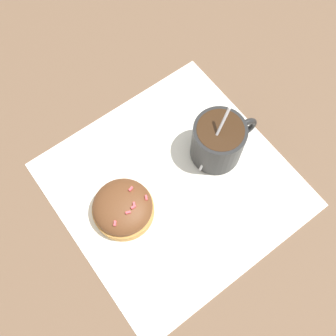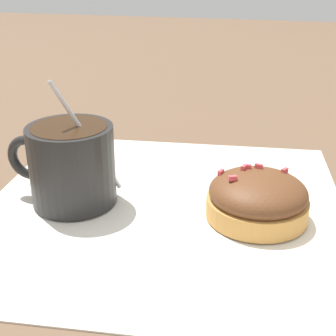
% 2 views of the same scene
% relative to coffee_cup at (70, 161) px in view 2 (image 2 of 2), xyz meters
% --- Properties ---
extents(ground_plane, '(3.00, 3.00, 0.00)m').
position_rel_coffee_cup_xyz_m(ground_plane, '(-0.09, -0.01, -0.04)').
color(ground_plane, brown).
extents(paper_napkin, '(0.36, 0.36, 0.00)m').
position_rel_coffee_cup_xyz_m(paper_napkin, '(-0.09, -0.01, -0.04)').
color(paper_napkin, white).
rests_on(paper_napkin, ground_plane).
extents(coffee_cup, '(0.11, 0.08, 0.12)m').
position_rel_coffee_cup_xyz_m(coffee_cup, '(0.00, 0.00, 0.00)').
color(coffee_cup, black).
rests_on(coffee_cup, paper_napkin).
extents(frosted_pastry, '(0.09, 0.09, 0.04)m').
position_rel_coffee_cup_xyz_m(frosted_pastry, '(-0.17, -0.01, -0.02)').
color(frosted_pastry, '#D19347').
rests_on(frosted_pastry, paper_napkin).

